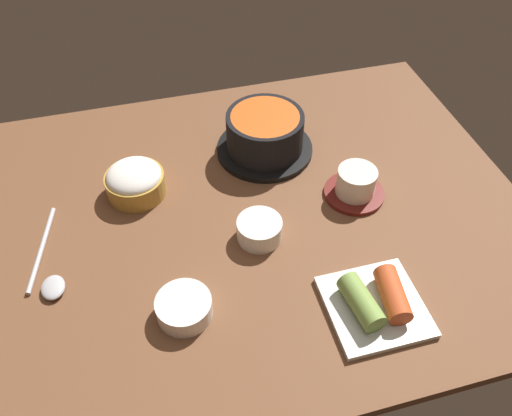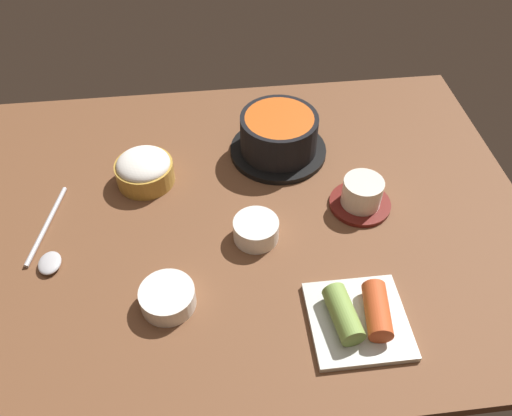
{
  "view_description": "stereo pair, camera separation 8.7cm",
  "coord_description": "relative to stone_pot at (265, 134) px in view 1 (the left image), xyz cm",
  "views": [
    {
      "loc": [
        -13.56,
        -59.88,
        68.8
      ],
      "look_at": [
        2.0,
        -2.0,
        5.0
      ],
      "focal_mm": 36.47,
      "sensor_mm": 36.0,
      "label": 1
    },
    {
      "loc": [
        -4.98,
        -61.53,
        68.8
      ],
      "look_at": [
        2.0,
        -2.0,
        5.0
      ],
      "focal_mm": 36.47,
      "sensor_mm": 36.0,
      "label": 2
    }
  ],
  "objects": [
    {
      "name": "dining_table",
      "position": [
        -8.37,
        -15.18,
        -5.16
      ],
      "size": [
        100.0,
        76.0,
        2.0
      ],
      "primitive_type": "cube",
      "color": "brown",
      "rests_on": "ground"
    },
    {
      "name": "stone_pot",
      "position": [
        0.0,
        0.0,
        0.0
      ],
      "size": [
        18.69,
        18.69,
        8.45
      ],
      "color": "black",
      "rests_on": "dining_table"
    },
    {
      "name": "rice_bowl",
      "position": [
        -25.42,
        -5.08,
        -1.24
      ],
      "size": [
        10.58,
        10.58,
        5.92
      ],
      "color": "#B78C38",
      "rests_on": "dining_table"
    },
    {
      "name": "tea_cup_with_saucer",
      "position": [
        12.29,
        -15.84,
        -1.57
      ],
      "size": [
        10.83,
        10.83,
        5.74
      ],
      "color": "maroon",
      "rests_on": "dining_table"
    },
    {
      "name": "banchan_cup_center",
      "position": [
        -6.82,
        -21.04,
        -2.17
      ],
      "size": [
        7.56,
        7.56,
        3.71
      ],
      "color": "white",
      "rests_on": "dining_table"
    },
    {
      "name": "kimchi_plate",
      "position": [
        6.04,
        -38.92,
        -2.48
      ],
      "size": [
        14.14,
        14.14,
        4.55
      ],
      "color": "silver",
      "rests_on": "dining_table"
    },
    {
      "name": "side_bowl_near",
      "position": [
        -21.37,
        -32.48,
        -2.41
      ],
      "size": [
        8.31,
        8.31,
        3.24
      ],
      "color": "white",
      "rests_on": "dining_table"
    },
    {
      "name": "spoon",
      "position": [
        -40.74,
        -20.15,
        -3.55
      ],
      "size": [
        5.98,
        19.68,
        1.35
      ],
      "color": "#B7B7BC",
      "rests_on": "dining_table"
    }
  ]
}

